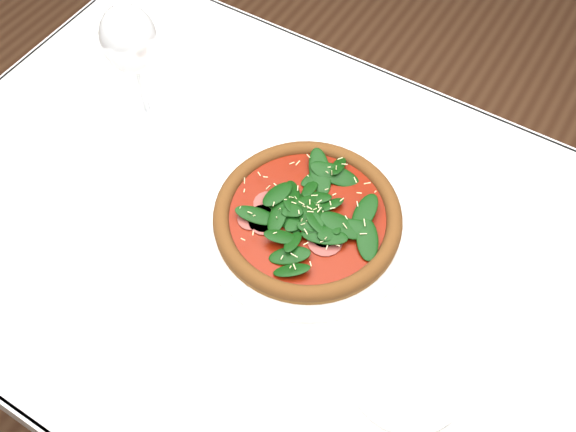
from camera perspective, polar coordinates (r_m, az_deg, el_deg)
The scene contains 6 objects.
ground at distance 1.65m, azimuth -0.68°, elevation -15.53°, with size 6.00×6.00×0.00m, color brown.
dining_table at distance 1.06m, azimuth -1.03°, elevation -4.55°, with size 1.21×0.81×0.75m.
plate at distance 0.97m, azimuth 1.72°, elevation -0.51°, with size 0.33×0.33×0.01m.
pizza at distance 0.96m, azimuth 1.75°, elevation 0.10°, with size 0.35×0.35×0.04m.
wine_glass at distance 1.04m, azimuth -13.88°, elevation 14.74°, with size 0.09×0.09×0.22m.
saucer_near at distance 0.88m, azimuth 10.56°, elevation -13.79°, with size 0.15×0.15×0.01m.
Camera 1 is at (0.28, -0.43, 1.57)m, focal length 40.00 mm.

